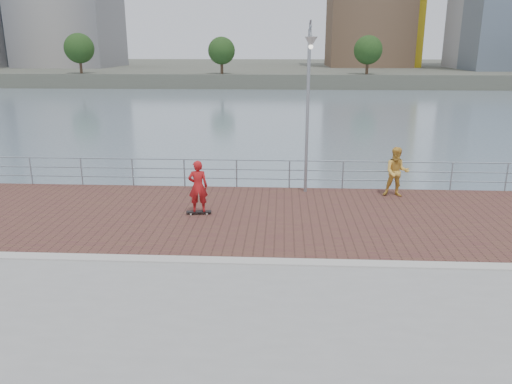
# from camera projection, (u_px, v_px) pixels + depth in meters

# --- Properties ---
(water) EXTENTS (400.00, 400.00, 0.00)m
(water) POSITION_uv_depth(u_px,v_px,m) (252.00, 331.00, 13.37)
(water) COLOR slate
(water) RESTS_ON ground
(brick_lane) EXTENTS (40.00, 6.80, 0.02)m
(brick_lane) POSITION_uv_depth(u_px,v_px,m) (259.00, 216.00, 16.24)
(brick_lane) COLOR brown
(brick_lane) RESTS_ON seawall
(curb) EXTENTS (40.00, 0.40, 0.06)m
(curb) POSITION_uv_depth(u_px,v_px,m) (252.00, 261.00, 12.79)
(curb) COLOR #B7B5AD
(curb) RESTS_ON seawall
(far_shore) EXTENTS (320.00, 95.00, 2.50)m
(far_shore) POSITION_uv_depth(u_px,v_px,m) (281.00, 69.00, 130.31)
(far_shore) COLOR #4C5142
(far_shore) RESTS_ON ground
(guardrail) EXTENTS (39.06, 0.06, 1.13)m
(guardrail) POSITION_uv_depth(u_px,v_px,m) (263.00, 171.00, 19.31)
(guardrail) COLOR #8C9EA8
(guardrail) RESTS_ON brick_lane
(street_lamp) EXTENTS (0.43, 1.26, 5.93)m
(street_lamp) POSITION_uv_depth(u_px,v_px,m) (309.00, 79.00, 17.33)
(street_lamp) COLOR gray
(street_lamp) RESTS_ON brick_lane
(skateboard) EXTENTS (0.84, 0.31, 0.09)m
(skateboard) POSITION_uv_depth(u_px,v_px,m) (199.00, 212.00, 16.39)
(skateboard) COLOR black
(skateboard) RESTS_ON brick_lane
(skateboarder) EXTENTS (0.67, 0.49, 1.72)m
(skateboarder) POSITION_uv_depth(u_px,v_px,m) (198.00, 186.00, 16.14)
(skateboarder) COLOR red
(skateboarder) RESTS_ON skateboard
(bystander) EXTENTS (0.97, 0.80, 1.82)m
(bystander) POSITION_uv_depth(u_px,v_px,m) (397.00, 172.00, 18.10)
(bystander) COLOR gold
(bystander) RESTS_ON brick_lane
(shoreline_trees) EXTENTS (110.10, 5.17, 6.89)m
(shoreline_trees) POSITION_uv_depth(u_px,v_px,m) (217.00, 49.00, 85.77)
(shoreline_trees) COLOR #473323
(shoreline_trees) RESTS_ON far_shore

